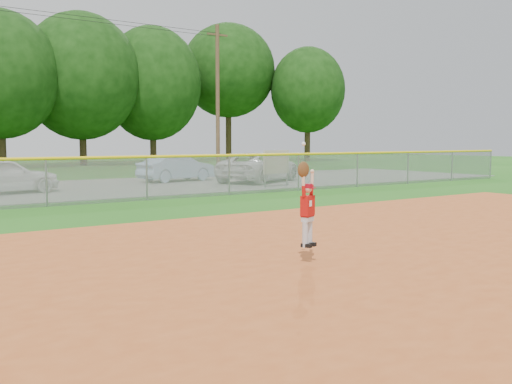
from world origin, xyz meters
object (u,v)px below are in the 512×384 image
car_blue (177,168)px  sponsor_sign (276,163)px  ballplayer (307,205)px  car_white_b (260,167)px  car_white_a (2,176)px

car_blue → sponsor_sign: sponsor_sign is taller
ballplayer → car_white_b: bearing=57.4°
car_white_a → ballplayer: (1.66, -16.06, 0.28)m
car_white_a → sponsor_sign: bearing=-117.5°
ballplayer → sponsor_sign: bearing=55.2°
car_white_a → car_blue: bearing=-85.0°
car_blue → car_white_b: size_ratio=0.77×
ballplayer → car_blue: bearing=69.5°
car_white_a → car_blue: car_white_a is taller
car_blue → ballplayer: ballplayer is taller
car_white_a → car_white_b: (11.67, -0.38, 0.02)m
car_white_b → ballplayer: (-10.02, -15.68, 0.26)m
car_blue → sponsor_sign: size_ratio=2.25×
car_white_b → sponsor_sign: bearing=131.6°
car_white_a → car_white_b: car_white_b is taller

